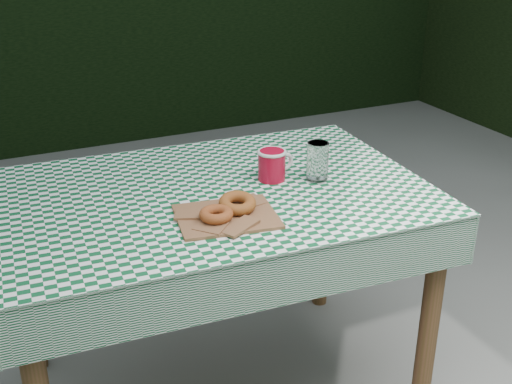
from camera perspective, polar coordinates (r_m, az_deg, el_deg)
hedge_north at (r=4.75m, az=-16.93°, el=15.35°), size 7.00×0.70×1.80m
table at (r=2.11m, az=-3.56°, el=-9.36°), size 1.30×0.91×0.75m
tablecloth at (r=1.93m, az=-3.84°, el=0.06°), size 1.32×0.93×0.01m
paper_bag at (r=1.75m, az=-2.63°, el=-2.10°), size 0.30×0.25×0.01m
bagel_front at (r=1.71m, az=-3.55°, el=-1.98°), size 0.10×0.10×0.03m
bagel_back at (r=1.77m, az=-1.66°, el=-0.98°), size 0.12×0.12×0.03m
coffee_mug at (r=1.98m, az=1.40°, el=2.39°), size 0.20×0.20×0.10m
drinking_glass at (r=1.99m, az=5.47°, el=2.71°), size 0.08×0.08×0.12m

